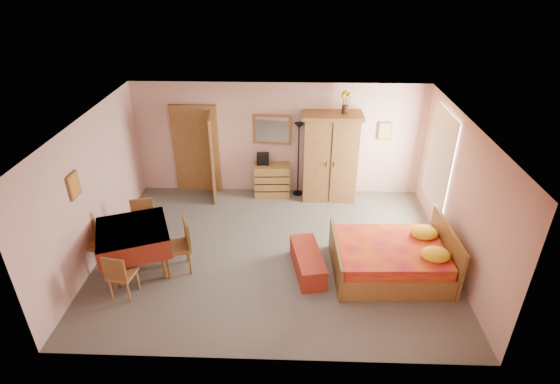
{
  "coord_description": "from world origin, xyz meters",
  "views": [
    {
      "loc": [
        0.35,
        -6.73,
        5.01
      ],
      "look_at": [
        0.1,
        0.3,
        1.15
      ],
      "focal_mm": 28.0,
      "sensor_mm": 36.0,
      "label": 1
    }
  ],
  "objects_px": {
    "sunflower_vase": "(345,102)",
    "stereo": "(263,159)",
    "chair_east": "(176,247)",
    "chair_south": "(122,274)",
    "wardrobe": "(330,157)",
    "floor_lamp": "(298,160)",
    "chair_north": "(144,225)",
    "bed": "(391,251)",
    "bench": "(308,262)",
    "wall_mirror": "(272,129)",
    "chest_of_drawers": "(272,180)",
    "dining_table": "(135,249)",
    "chair_west": "(98,243)"
  },
  "relations": [
    {
      "from": "chest_of_drawers",
      "to": "chair_north",
      "type": "xyz_separation_m",
      "value": [
        -2.34,
        -2.12,
        0.08
      ]
    },
    {
      "from": "chest_of_drawers",
      "to": "bed",
      "type": "distance_m",
      "value": 3.54
    },
    {
      "from": "chair_west",
      "to": "chest_of_drawers",
      "type": "bearing_deg",
      "value": 149.06
    },
    {
      "from": "floor_lamp",
      "to": "bench",
      "type": "height_order",
      "value": "floor_lamp"
    },
    {
      "from": "wall_mirror",
      "to": "sunflower_vase",
      "type": "height_order",
      "value": "sunflower_vase"
    },
    {
      "from": "wall_mirror",
      "to": "wardrobe",
      "type": "distance_m",
      "value": 1.44
    },
    {
      "from": "wardrobe",
      "to": "bench",
      "type": "xyz_separation_m",
      "value": [
        -0.53,
        -2.72,
        -0.81
      ]
    },
    {
      "from": "stereo",
      "to": "bed",
      "type": "relative_size",
      "value": 0.14
    },
    {
      "from": "bed",
      "to": "chair_east",
      "type": "height_order",
      "value": "chair_east"
    },
    {
      "from": "wardrobe",
      "to": "chair_north",
      "type": "relative_size",
      "value": 2.17
    },
    {
      "from": "stereo",
      "to": "chair_east",
      "type": "relative_size",
      "value": 0.27
    },
    {
      "from": "chest_of_drawers",
      "to": "chair_east",
      "type": "distance_m",
      "value": 3.23
    },
    {
      "from": "stereo",
      "to": "wardrobe",
      "type": "bearing_deg",
      "value": -4.69
    },
    {
      "from": "wall_mirror",
      "to": "chair_north",
      "type": "height_order",
      "value": "wall_mirror"
    },
    {
      "from": "wall_mirror",
      "to": "floor_lamp",
      "type": "height_order",
      "value": "wall_mirror"
    },
    {
      "from": "chest_of_drawers",
      "to": "wardrobe",
      "type": "distance_m",
      "value": 1.45
    },
    {
      "from": "wardrobe",
      "to": "chair_east",
      "type": "relative_size",
      "value": 2.0
    },
    {
      "from": "wardrobe",
      "to": "sunflower_vase",
      "type": "distance_m",
      "value": 1.28
    },
    {
      "from": "chair_east",
      "to": "chair_north",
      "type": "bearing_deg",
      "value": 26.8
    },
    {
      "from": "stereo",
      "to": "chair_north",
      "type": "xyz_separation_m",
      "value": [
        -2.13,
        -2.18,
        -0.43
      ]
    },
    {
      "from": "sunflower_vase",
      "to": "chair_north",
      "type": "relative_size",
      "value": 0.52
    },
    {
      "from": "wall_mirror",
      "to": "chair_west",
      "type": "distance_m",
      "value": 4.31
    },
    {
      "from": "stereo",
      "to": "sunflower_vase",
      "type": "xyz_separation_m",
      "value": [
        1.76,
        -0.11,
        1.38
      ]
    },
    {
      "from": "stereo",
      "to": "chair_east",
      "type": "xyz_separation_m",
      "value": [
        -1.33,
        -2.9,
        -0.39
      ]
    },
    {
      "from": "floor_lamp",
      "to": "sunflower_vase",
      "type": "distance_m",
      "value": 1.69
    },
    {
      "from": "floor_lamp",
      "to": "chair_south",
      "type": "xyz_separation_m",
      "value": [
        -2.87,
        -3.56,
        -0.45
      ]
    },
    {
      "from": "wall_mirror",
      "to": "bed",
      "type": "height_order",
      "value": "wall_mirror"
    },
    {
      "from": "floor_lamp",
      "to": "chair_north",
      "type": "xyz_separation_m",
      "value": [
        -2.94,
        -2.18,
        -0.41
      ]
    },
    {
      "from": "sunflower_vase",
      "to": "stereo",
      "type": "bearing_deg",
      "value": 176.59
    },
    {
      "from": "stereo",
      "to": "wardrobe",
      "type": "height_order",
      "value": "wardrobe"
    },
    {
      "from": "floor_lamp",
      "to": "bed",
      "type": "bearing_deg",
      "value": -60.33
    },
    {
      "from": "stereo",
      "to": "bed",
      "type": "xyz_separation_m",
      "value": [
        2.42,
        -2.82,
        -0.43
      ]
    },
    {
      "from": "bench",
      "to": "dining_table",
      "type": "xyz_separation_m",
      "value": [
        -3.05,
        -0.03,
        0.23
      ]
    },
    {
      "from": "stereo",
      "to": "chair_north",
      "type": "relative_size",
      "value": 0.29
    },
    {
      "from": "wardrobe",
      "to": "bench",
      "type": "bearing_deg",
      "value": -100.46
    },
    {
      "from": "chest_of_drawers",
      "to": "wall_mirror",
      "type": "height_order",
      "value": "wall_mirror"
    },
    {
      "from": "wardrobe",
      "to": "chair_north",
      "type": "distance_m",
      "value": 4.22
    },
    {
      "from": "bench",
      "to": "chair_north",
      "type": "distance_m",
      "value": 3.2
    },
    {
      "from": "wardrobe",
      "to": "chest_of_drawers",
      "type": "bearing_deg",
      "value": 177.67
    },
    {
      "from": "bed",
      "to": "sunflower_vase",
      "type": "bearing_deg",
      "value": 101.26
    },
    {
      "from": "chair_south",
      "to": "stereo",
      "type": "bearing_deg",
      "value": 69.52
    },
    {
      "from": "bench",
      "to": "chair_west",
      "type": "bearing_deg",
      "value": 179.21
    },
    {
      "from": "dining_table",
      "to": "wardrobe",
      "type": "bearing_deg",
      "value": 37.54
    },
    {
      "from": "wardrobe",
      "to": "bench",
      "type": "height_order",
      "value": "wardrobe"
    },
    {
      "from": "chair_south",
      "to": "chair_east",
      "type": "distance_m",
      "value": 0.99
    },
    {
      "from": "dining_table",
      "to": "chair_east",
      "type": "xyz_separation_m",
      "value": [
        0.74,
        -0.02,
        0.08
      ]
    },
    {
      "from": "floor_lamp",
      "to": "chair_south",
      "type": "height_order",
      "value": "floor_lamp"
    },
    {
      "from": "chair_south",
      "to": "chair_east",
      "type": "height_order",
      "value": "chair_east"
    },
    {
      "from": "chest_of_drawers",
      "to": "stereo",
      "type": "distance_m",
      "value": 0.55
    },
    {
      "from": "bench",
      "to": "chair_south",
      "type": "bearing_deg",
      "value": -166.87
    }
  ]
}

